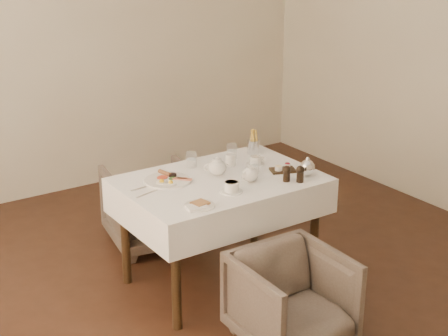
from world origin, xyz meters
TOP-DOWN VIEW (x-y plane):
  - table at (-0.03, 0.30)m, footprint 1.28×0.88m
  - armchair_near at (-0.08, -0.53)m, footprint 0.61×0.63m
  - armchair_far at (-0.12, 1.09)m, footprint 0.74×0.76m
  - breakfast_plate at (-0.33, 0.45)m, footprint 0.30×0.30m
  - side_plate at (-0.39, -0.02)m, footprint 0.19×0.18m
  - teapot_centre at (-0.01, 0.36)m, footprint 0.21×0.19m
  - teapot_front at (0.10, 0.15)m, footprint 0.17×0.14m
  - creamer at (0.18, 0.47)m, footprint 0.09×0.09m
  - teacup_near at (-0.09, 0.07)m, footprint 0.14×0.14m
  - teacup_far at (0.33, 0.39)m, footprint 0.12×0.12m
  - glass_left at (-0.06, 0.60)m, footprint 0.09×0.09m
  - glass_mid at (0.22, 0.26)m, footprint 0.09×0.09m
  - glass_right at (0.27, 0.59)m, footprint 0.09×0.09m
  - condiment_board at (0.40, 0.18)m, footprint 0.19×0.16m
  - pepper_mill_left at (0.31, 0.02)m, footprint 0.06×0.06m
  - pepper_mill_right at (0.37, -0.04)m, footprint 0.07×0.07m
  - silver_pot at (0.49, 0.03)m, footprint 0.13×0.11m
  - fries_cup at (0.45, 0.59)m, footprint 0.09×0.09m
  - cutlery_fork at (-0.51, 0.44)m, footprint 0.20×0.04m
  - cutlery_knife at (-0.54, 0.33)m, footprint 0.18×0.06m

SIDE VIEW (x-z plane):
  - armchair_near at x=-0.08m, z-range 0.00..0.56m
  - armchair_far at x=-0.12m, z-range 0.00..0.60m
  - table at x=-0.03m, z-range 0.26..1.02m
  - cutlery_knife at x=-0.54m, z-range 0.76..0.76m
  - cutlery_fork at x=-0.51m, z-range 0.76..0.76m
  - side_plate at x=-0.39m, z-range 0.75..0.77m
  - breakfast_plate at x=-0.33m, z-range 0.75..0.78m
  - condiment_board at x=0.40m, z-range 0.75..0.79m
  - teacup_far at x=0.33m, z-range 0.75..0.81m
  - teacup_near at x=-0.09m, z-range 0.75..0.82m
  - creamer at x=0.18m, z-range 0.76..0.84m
  - glass_mid at x=0.22m, z-range 0.76..0.85m
  - glass_left at x=-0.06m, z-range 0.76..0.86m
  - glass_right at x=0.27m, z-range 0.76..0.86m
  - pepper_mill_left at x=0.31m, z-range 0.76..0.86m
  - pepper_mill_right at x=0.37m, z-range 0.76..0.87m
  - teapot_front at x=0.10m, z-range 0.76..0.87m
  - silver_pot at x=0.49m, z-range 0.76..0.88m
  - teapot_centre at x=-0.01m, z-range 0.76..0.89m
  - fries_cup at x=0.45m, z-range 0.74..0.93m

